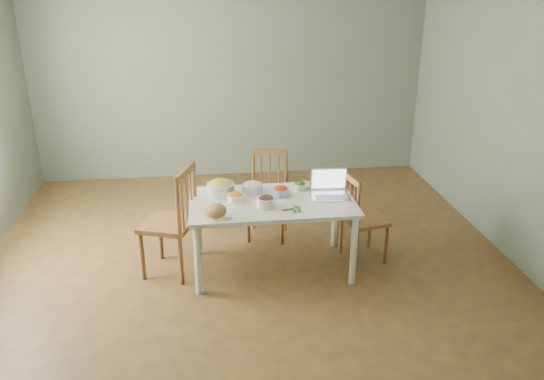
{
  "coord_description": "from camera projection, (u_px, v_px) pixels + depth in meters",
  "views": [
    {
      "loc": [
        -0.34,
        -4.43,
        2.6
      ],
      "look_at": [
        0.21,
        -0.05,
        0.79
      ],
      "focal_mm": 35.69,
      "sensor_mm": 36.0,
      "label": 1
    }
  ],
  "objects": [
    {
      "name": "chair_far",
      "position": [
        267.0,
        197.0,
        5.49
      ],
      "size": [
        0.48,
        0.47,
        0.9
      ],
      "primitive_type": null,
      "rotation": [
        0.0,
        0.0,
        -0.26
      ],
      "color": "brown",
      "rests_on": "floor"
    },
    {
      "name": "butter_stick",
      "position": [
        225.0,
        218.0,
        4.43
      ],
      "size": [
        0.1,
        0.05,
        0.03
      ],
      "primitive_type": "cube",
      "rotation": [
        0.0,
        0.0,
        0.25
      ],
      "color": "white",
      "rests_on": "dining_table"
    },
    {
      "name": "bowl_squash",
      "position": [
        220.0,
        187.0,
        4.9
      ],
      "size": [
        0.26,
        0.26,
        0.15
      ],
      "primitive_type": null,
      "rotation": [
        0.0,
        0.0,
        -0.03
      ],
      "color": "#F0CD51",
      "rests_on": "dining_table"
    },
    {
      "name": "wall_front",
      "position": [
        295.0,
        288.0,
        2.29
      ],
      "size": [
        5.0,
        0.0,
        2.7
      ],
      "primitive_type": "cube",
      "color": "slate",
      "rests_on": "ground"
    },
    {
      "name": "floor",
      "position": [
        249.0,
        266.0,
        5.09
      ],
      "size": [
        5.0,
        5.0,
        0.0
      ],
      "primitive_type": "cube",
      "color": "#472F1E",
      "rests_on": "ground"
    },
    {
      "name": "laptop",
      "position": [
        331.0,
        185.0,
        4.83
      ],
      "size": [
        0.36,
        0.3,
        0.24
      ],
      "primitive_type": null,
      "rotation": [
        0.0,
        0.0,
        -0.06
      ],
      "color": "silver",
      "rests_on": "dining_table"
    },
    {
      "name": "bowl_mushroom",
      "position": [
        266.0,
        202.0,
        4.65
      ],
      "size": [
        0.17,
        0.17,
        0.11
      ],
      "primitive_type": null,
      "rotation": [
        0.0,
        0.0,
        -0.05
      ],
      "color": "black",
      "rests_on": "dining_table"
    },
    {
      "name": "wall_back",
      "position": [
        231.0,
        74.0,
        6.87
      ],
      "size": [
        5.0,
        0.0,
        2.7
      ],
      "primitive_type": "cube",
      "color": "slate",
      "rests_on": "ground"
    },
    {
      "name": "bowl_onion",
      "position": [
        252.0,
        187.0,
        4.96
      ],
      "size": [
        0.25,
        0.25,
        0.1
      ],
      "primitive_type": null,
      "rotation": [
        0.0,
        0.0,
        -0.35
      ],
      "color": "beige",
      "rests_on": "dining_table"
    },
    {
      "name": "flatbread",
      "position": [
        303.0,
        185.0,
        5.12
      ],
      "size": [
        0.26,
        0.26,
        0.02
      ],
      "primitive_type": "cylinder",
      "rotation": [
        0.0,
        0.0,
        -0.39
      ],
      "color": "#DABC83",
      "rests_on": "dining_table"
    },
    {
      "name": "chair_left",
      "position": [
        168.0,
        221.0,
        4.83
      ],
      "size": [
        0.56,
        0.57,
        1.02
      ],
      "primitive_type": null,
      "rotation": [
        0.0,
        0.0,
        -1.92
      ],
      "color": "brown",
      "rests_on": "floor"
    },
    {
      "name": "bread_boule",
      "position": [
        215.0,
        211.0,
        4.45
      ],
      "size": [
        0.23,
        0.23,
        0.12
      ],
      "primitive_type": "ellipsoid",
      "rotation": [
        0.0,
        0.0,
        -0.26
      ],
      "color": "tan",
      "rests_on": "dining_table"
    },
    {
      "name": "wall_right",
      "position": [
        523.0,
        118.0,
        4.87
      ],
      "size": [
        0.0,
        5.0,
        2.7
      ],
      "primitive_type": "cube",
      "color": "slate",
      "rests_on": "ground"
    },
    {
      "name": "basil_bunch",
      "position": [
        292.0,
        209.0,
        4.61
      ],
      "size": [
        0.19,
        0.19,
        0.02
      ],
      "primitive_type": null,
      "color": "#204B18",
      "rests_on": "dining_table"
    },
    {
      "name": "dining_table",
      "position": [
        272.0,
        235.0,
        4.94
      ],
      "size": [
        1.47,
        0.82,
        0.69
      ],
      "primitive_type": null,
      "color": "white",
      "rests_on": "floor"
    },
    {
      "name": "chair_right",
      "position": [
        365.0,
        217.0,
        5.08
      ],
      "size": [
        0.43,
        0.45,
        0.87
      ],
      "primitive_type": null,
      "rotation": [
        0.0,
        0.0,
        1.77
      ],
      "color": "brown",
      "rests_on": "floor"
    },
    {
      "name": "bowl_redpep",
      "position": [
        281.0,
        191.0,
        4.88
      ],
      "size": [
        0.2,
        0.2,
        0.09
      ],
      "primitive_type": null,
      "rotation": [
        0.0,
        0.0,
        0.34
      ],
      "color": "red",
      "rests_on": "dining_table"
    },
    {
      "name": "bowl_carrot",
      "position": [
        236.0,
        197.0,
        4.77
      ],
      "size": [
        0.16,
        0.16,
        0.09
      ],
      "primitive_type": null,
      "rotation": [
        0.0,
        0.0,
        0.03
      ],
      "color": "orange",
      "rests_on": "dining_table"
    },
    {
      "name": "bowl_broccoli",
      "position": [
        300.0,
        186.0,
        5.03
      ],
      "size": [
        0.13,
        0.13,
        0.08
      ],
      "primitive_type": null,
      "rotation": [
        0.0,
        0.0,
        -0.03
      ],
      "color": "#15350C",
      "rests_on": "dining_table"
    }
  ]
}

